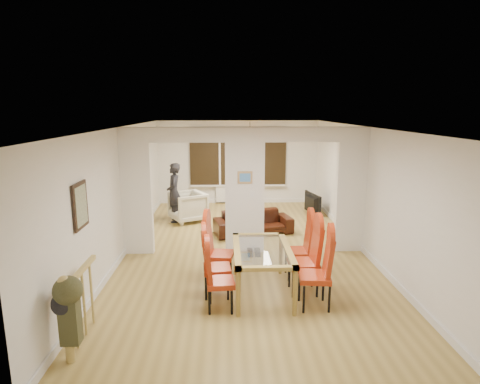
{
  "coord_description": "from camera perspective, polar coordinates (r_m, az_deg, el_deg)",
  "views": [
    {
      "loc": [
        -0.38,
        -8.04,
        2.96
      ],
      "look_at": [
        -0.08,
        0.6,
        1.16
      ],
      "focal_mm": 30.0,
      "sensor_mm": 36.0,
      "label": 1
    }
  ],
  "objects": [
    {
      "name": "floor",
      "position": [
        8.58,
        0.65,
        -8.4
      ],
      "size": [
        5.0,
        9.0,
        0.01
      ],
      "primitive_type": "cube",
      "color": "#9F8440",
      "rests_on": "ground"
    },
    {
      "name": "room_walls",
      "position": [
        8.22,
        0.67,
        0.14
      ],
      "size": [
        5.0,
        9.0,
        2.6
      ],
      "primitive_type": null,
      "color": "silver",
      "rests_on": "floor"
    },
    {
      "name": "divider_wall",
      "position": [
        8.22,
        0.67,
        0.14
      ],
      "size": [
        5.0,
        0.18,
        2.6
      ],
      "primitive_type": "cube",
      "color": "white",
      "rests_on": "floor"
    },
    {
      "name": "bay_window_blinds",
      "position": [
        12.57,
        -0.28,
        5.11
      ],
      "size": [
        3.0,
        0.08,
        1.8
      ],
      "primitive_type": "cube",
      "color": "black",
      "rests_on": "room_walls"
    },
    {
      "name": "radiator",
      "position": [
        12.73,
        -0.27,
        -0.28
      ],
      "size": [
        1.4,
        0.08,
        0.5
      ],
      "primitive_type": "cube",
      "color": "white",
      "rests_on": "floor"
    },
    {
      "name": "pendant_light",
      "position": [
        11.39,
        1.41,
        7.7
      ],
      "size": [
        0.36,
        0.36,
        0.36
      ],
      "primitive_type": "sphere",
      "color": "orange",
      "rests_on": "room_walls"
    },
    {
      "name": "stair_newel",
      "position": [
        5.72,
        -21.54,
        -13.99
      ],
      "size": [
        0.4,
        1.2,
        1.1
      ],
      "primitive_type": null,
      "color": "tan",
      "rests_on": "floor"
    },
    {
      "name": "wall_poster",
      "position": [
        6.17,
        -21.77,
        -1.8
      ],
      "size": [
        0.04,
        0.52,
        0.67
      ],
      "primitive_type": "cube",
      "color": "gray",
      "rests_on": "room_walls"
    },
    {
      "name": "pillar_photo",
      "position": [
        8.07,
        0.71,
        2.08
      ],
      "size": [
        0.3,
        0.03,
        0.25
      ],
      "primitive_type": "cube",
      "color": "#4C8CD8",
      "rests_on": "divider_wall"
    },
    {
      "name": "dining_table",
      "position": [
        6.64,
        3.14,
        -11.07
      ],
      "size": [
        0.92,
        1.63,
        0.76
      ],
      "primitive_type": null,
      "color": "olive",
      "rests_on": "floor"
    },
    {
      "name": "dining_chair_la",
      "position": [
        6.07,
        -2.78,
        -12.03
      ],
      "size": [
        0.44,
        0.44,
        1.02
      ],
      "primitive_type": null,
      "rotation": [
        0.0,
        0.0,
        0.08
      ],
      "color": "#A32D10",
      "rests_on": "floor"
    },
    {
      "name": "dining_chair_lb",
      "position": [
        6.5,
        -3.29,
        -10.17
      ],
      "size": [
        0.46,
        0.46,
        1.07
      ],
      "primitive_type": null,
      "rotation": [
        0.0,
        0.0,
        0.09
      ],
      "color": "#A32D10",
      "rests_on": "floor"
    },
    {
      "name": "dining_chair_lc",
      "position": [
        6.99,
        -2.9,
        -8.26
      ],
      "size": [
        0.51,
        0.51,
        1.13
      ],
      "primitive_type": null,
      "rotation": [
        0.0,
        0.0,
        -0.15
      ],
      "color": "#A32D10",
      "rests_on": "floor"
    },
    {
      "name": "dining_chair_ra",
      "position": [
        6.21,
        10.58,
        -11.01
      ],
      "size": [
        0.51,
        0.51,
        1.15
      ],
      "primitive_type": null,
      "rotation": [
        0.0,
        0.0,
        -0.11
      ],
      "color": "#A32D10",
      "rests_on": "floor"
    },
    {
      "name": "dining_chair_rb",
      "position": [
        6.65,
        9.04,
        -9.31
      ],
      "size": [
        0.48,
        0.48,
        1.16
      ],
      "primitive_type": null,
      "rotation": [
        0.0,
        0.0,
        0.03
      ],
      "color": "#A32D10",
      "rests_on": "floor"
    },
    {
      "name": "dining_chair_rc",
      "position": [
        7.23,
        8.24,
        -7.78
      ],
      "size": [
        0.45,
        0.45,
        1.11
      ],
      "primitive_type": null,
      "rotation": [
        0.0,
        0.0,
        -0.01
      ],
      "color": "#A32D10",
      "rests_on": "floor"
    },
    {
      "name": "sofa",
      "position": [
        9.68,
        1.89,
        -4.35
      ],
      "size": [
        1.96,
        1.13,
        0.54
      ],
      "primitive_type": "imported",
      "rotation": [
        0.0,
        0.0,
        0.23
      ],
      "color": "black",
      "rests_on": "floor"
    },
    {
      "name": "armchair",
      "position": [
        10.78,
        -7.45,
        -2.08
      ],
      "size": [
        1.15,
        1.16,
        0.79
      ],
      "primitive_type": "imported",
      "rotation": [
        0.0,
        0.0,
        -1.08
      ],
      "color": "beige",
      "rests_on": "floor"
    },
    {
      "name": "person",
      "position": [
        10.71,
        -9.36,
        -0.1
      ],
      "size": [
        0.6,
        0.43,
        1.57
      ],
      "primitive_type": "imported",
      "rotation": [
        0.0,
        0.0,
        -1.48
      ],
      "color": "black",
      "rests_on": "floor"
    },
    {
      "name": "television",
      "position": [
        11.65,
        9.82,
        -1.63
      ],
      "size": [
        1.02,
        0.35,
        0.59
      ],
      "primitive_type": "imported",
      "rotation": [
        0.0,
        0.0,
        1.79
      ],
      "color": "black",
      "rests_on": "floor"
    },
    {
      "name": "coffee_table",
      "position": [
        10.87,
        1.53,
        -3.44
      ],
      "size": [
        1.01,
        0.71,
        0.21
      ],
      "primitive_type": null,
      "rotation": [
        0.0,
        0.0,
        0.3
      ],
      "color": "black",
      "rests_on": "floor"
    },
    {
      "name": "bottle",
      "position": [
        10.74,
        1.2,
        -2.3
      ],
      "size": [
        0.07,
        0.07,
        0.28
      ],
      "primitive_type": "cylinder",
      "color": "#143F19",
      "rests_on": "coffee_table"
    },
    {
      "name": "bowl",
      "position": [
        10.81,
        1.3,
        -2.81
      ],
      "size": [
        0.22,
        0.22,
        0.05
      ],
      "primitive_type": "imported",
      "color": "black",
      "rests_on": "coffee_table"
    },
    {
      "name": "shoes",
      "position": [
        8.33,
        1.97,
        -8.64
      ],
      "size": [
        0.26,
        0.28,
        0.11
      ],
      "primitive_type": null,
      "color": "black",
      "rests_on": "floor"
    }
  ]
}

